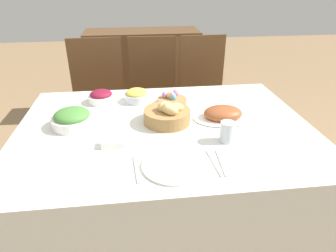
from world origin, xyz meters
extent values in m
plane|color=#937551|center=(0.00, 0.00, 0.00)|extent=(12.00, 12.00, 0.00)
cube|color=silver|center=(0.00, 0.00, 0.37)|extent=(1.51, 1.12, 0.75)
cylinder|color=brown|center=(-0.17, 0.66, 0.22)|extent=(0.03, 0.03, 0.44)
cylinder|color=brown|center=(0.21, 0.64, 0.22)|extent=(0.03, 0.03, 0.44)
cylinder|color=brown|center=(-0.16, 1.04, 0.22)|extent=(0.03, 0.03, 0.44)
cylinder|color=brown|center=(0.23, 1.03, 0.22)|extent=(0.03, 0.03, 0.44)
cube|color=brown|center=(0.03, 0.84, 0.45)|extent=(0.44, 0.44, 0.02)
cube|color=brown|center=(0.03, 1.04, 0.73)|extent=(0.42, 0.03, 0.54)
cylinder|color=brown|center=(0.23, 0.64, 0.22)|extent=(0.03, 0.03, 0.44)
cylinder|color=brown|center=(0.62, 0.66, 0.22)|extent=(0.03, 0.03, 0.44)
cylinder|color=brown|center=(0.22, 1.03, 0.22)|extent=(0.03, 0.03, 0.44)
cylinder|color=brown|center=(0.61, 1.04, 0.22)|extent=(0.03, 0.03, 0.44)
cube|color=brown|center=(0.42, 0.84, 0.45)|extent=(0.44, 0.44, 0.02)
cube|color=brown|center=(0.41, 1.04, 0.73)|extent=(0.42, 0.04, 0.54)
cylinder|color=brown|center=(-0.62, 0.64, 0.22)|extent=(0.03, 0.03, 0.44)
cylinder|color=brown|center=(-0.23, 0.65, 0.22)|extent=(0.03, 0.03, 0.44)
cylinder|color=brown|center=(-0.63, 1.03, 0.22)|extent=(0.03, 0.03, 0.44)
cylinder|color=brown|center=(-0.24, 1.04, 0.22)|extent=(0.03, 0.03, 0.44)
cube|color=brown|center=(-0.43, 0.84, 0.45)|extent=(0.43, 0.43, 0.02)
cube|color=brown|center=(-0.44, 1.04, 0.73)|extent=(0.42, 0.03, 0.54)
cube|color=brown|center=(-0.03, 1.84, 0.46)|extent=(1.18, 0.44, 0.91)
cylinder|color=#9E7542|center=(0.02, 0.04, 0.78)|extent=(0.24, 0.24, 0.07)
ellipsoid|color=tan|center=(0.02, 0.00, 0.84)|extent=(0.09, 0.09, 0.06)
ellipsoid|color=tan|center=(0.01, 0.04, 0.84)|extent=(0.10, 0.10, 0.06)
ellipsoid|color=tan|center=(0.07, 0.04, 0.83)|extent=(0.10, 0.09, 0.05)
ellipsoid|color=tan|center=(0.03, -0.01, 0.84)|extent=(0.10, 0.10, 0.05)
cylinder|color=#9E7542|center=(0.07, 0.28, 0.77)|extent=(0.17, 0.17, 0.03)
ellipsoid|color=#60B2E0|center=(0.08, 0.26, 0.80)|extent=(0.03, 0.03, 0.04)
ellipsoid|color=#B27AD1|center=(0.03, 0.30, 0.80)|extent=(0.03, 0.03, 0.04)
ellipsoid|color=pink|center=(0.07, 0.27, 0.80)|extent=(0.04, 0.04, 0.05)
ellipsoid|color=#B27AD1|center=(0.10, 0.32, 0.80)|extent=(0.04, 0.04, 0.05)
ellipsoid|color=#F4D151|center=(0.06, 0.29, 0.80)|extent=(0.04, 0.04, 0.05)
ellipsoid|color=white|center=(0.32, 0.04, 0.75)|extent=(0.32, 0.22, 0.01)
ellipsoid|color=brown|center=(0.32, 0.04, 0.78)|extent=(0.21, 0.16, 0.08)
cylinder|color=white|center=(-0.35, 0.36, 0.77)|extent=(0.15, 0.15, 0.05)
ellipsoid|color=maroon|center=(-0.35, 0.36, 0.80)|extent=(0.13, 0.13, 0.05)
cylinder|color=white|center=(-0.47, 0.05, 0.77)|extent=(0.21, 0.21, 0.05)
ellipsoid|color=#478438|center=(-0.47, 0.05, 0.81)|extent=(0.18, 0.18, 0.06)
cylinder|color=silver|center=(-0.13, 0.34, 0.77)|extent=(0.15, 0.15, 0.05)
ellipsoid|color=#F4DB4C|center=(-0.13, 0.34, 0.81)|extent=(0.13, 0.13, 0.05)
cylinder|color=white|center=(0.00, -0.37, 0.75)|extent=(0.27, 0.27, 0.01)
cube|color=silver|center=(-0.16, -0.37, 0.75)|extent=(0.02, 0.20, 0.00)
cube|color=silver|center=(0.16, -0.37, 0.75)|extent=(0.02, 0.20, 0.00)
cube|color=silver|center=(0.19, -0.37, 0.75)|extent=(0.02, 0.20, 0.00)
cylinder|color=silver|center=(0.27, -0.19, 0.80)|extent=(0.07, 0.07, 0.10)
cube|color=white|center=(-0.26, -0.17, 0.76)|extent=(0.10, 0.06, 0.03)
camera|label=1|loc=(-0.15, -1.36, 1.46)|focal=32.00mm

